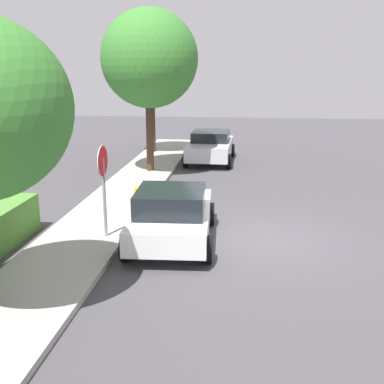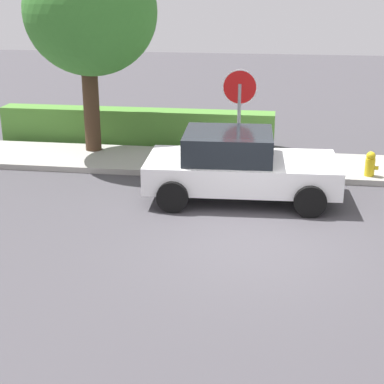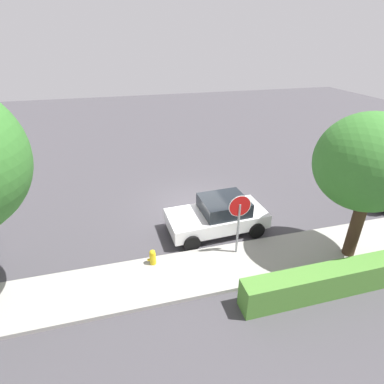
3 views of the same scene
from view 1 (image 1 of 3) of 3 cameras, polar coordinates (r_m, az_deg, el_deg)
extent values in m
plane|color=#423F44|center=(12.60, 8.06, -5.64)|extent=(60.00, 60.00, 0.00)
cube|color=#9E9B93|center=(13.21, -11.96, -4.52)|extent=(32.00, 2.18, 0.14)
cylinder|color=gray|center=(12.27, -10.33, -1.00)|extent=(0.08, 0.08, 2.16)
cylinder|color=white|center=(12.04, -10.55, 3.60)|extent=(0.81, 0.03, 0.81)
cylinder|color=red|center=(12.04, -10.55, 3.60)|extent=(0.75, 0.03, 0.75)
cube|color=white|center=(12.23, -2.36, -3.22)|extent=(4.06, 2.06, 0.57)
cube|color=black|center=(11.79, -2.53, -1.04)|extent=(1.89, 1.73, 0.57)
cylinder|color=black|center=(13.71, -5.65, -2.45)|extent=(0.65, 0.25, 0.64)
cylinder|color=black|center=(13.54, 2.18, -2.60)|extent=(0.65, 0.25, 0.64)
cylinder|color=black|center=(11.20, -7.85, -6.53)|extent=(0.65, 0.25, 0.64)
cylinder|color=black|center=(11.00, 1.81, -6.81)|extent=(0.65, 0.25, 0.64)
cube|color=silver|center=(22.39, 2.18, 5.18)|extent=(4.15, 1.98, 0.65)
cube|color=black|center=(22.54, 2.25, 6.67)|extent=(1.98, 1.70, 0.45)
cylinder|color=black|center=(21.00, 4.35, 3.65)|extent=(0.65, 0.24, 0.64)
cylinder|color=black|center=(21.19, -0.74, 3.79)|extent=(0.65, 0.24, 0.64)
cylinder|color=black|center=(23.74, 4.77, 4.94)|extent=(0.65, 0.24, 0.64)
cylinder|color=black|center=(23.91, 0.25, 5.06)|extent=(0.65, 0.24, 0.64)
cylinder|color=#422D1E|center=(19.82, -5.03, 6.61)|extent=(0.29, 0.29, 3.13)
ellipsoid|color=#387A2D|center=(19.43, -5.06, 15.49)|extent=(3.78, 3.78, 3.82)
cylinder|color=#513823|center=(24.37, -4.82, 7.95)|extent=(0.38, 0.38, 2.96)
ellipsoid|color=#387A2D|center=(24.21, -4.72, 13.55)|extent=(3.05, 3.05, 2.52)
cylinder|color=gold|center=(15.28, -6.45, -0.83)|extent=(0.22, 0.22, 0.55)
sphere|color=gold|center=(15.19, -6.48, 0.39)|extent=(0.21, 0.21, 0.21)
cylinder|color=gold|center=(15.41, -6.33, -0.48)|extent=(0.08, 0.09, 0.09)
camera|label=2|loc=(15.76, 46.79, 10.02)|focal=55.00mm
camera|label=3|loc=(19.19, -32.97, 21.12)|focal=28.00mm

